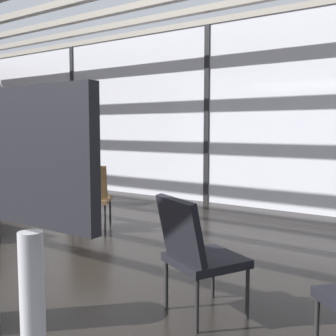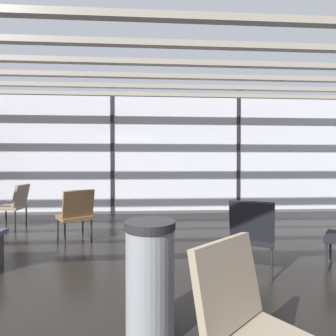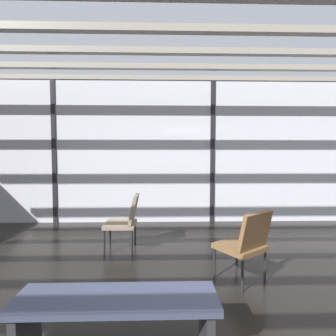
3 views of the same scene
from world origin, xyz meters
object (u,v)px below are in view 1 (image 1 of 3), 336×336
(parked_airplane, at_px, (299,93))
(lounge_chair_3, at_px, (196,249))
(lounge_chair_1, at_px, (90,194))
(lounge_chair_2, at_px, (73,177))

(parked_airplane, distance_m, lounge_chair_3, 9.40)
(lounge_chair_1, height_order, lounge_chair_3, same)
(parked_airplane, distance_m, lounge_chair_1, 7.85)
(parked_airplane, height_order, lounge_chair_2, parked_airplane)
(lounge_chair_1, height_order, lounge_chair_2, same)
(lounge_chair_1, distance_m, lounge_chair_2, 1.92)
(parked_airplane, xyz_separation_m, lounge_chair_2, (-1.76, -6.53, -1.80))
(lounge_chair_1, relative_size, lounge_chair_3, 1.00)
(lounge_chair_2, height_order, lounge_chair_3, same)
(lounge_chair_2, bearing_deg, parked_airplane, 165.69)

